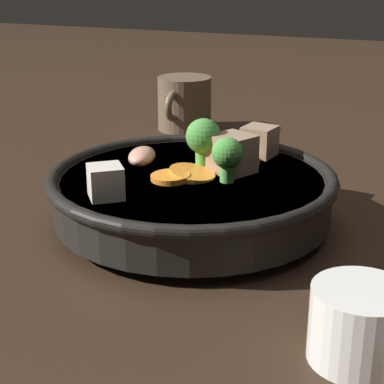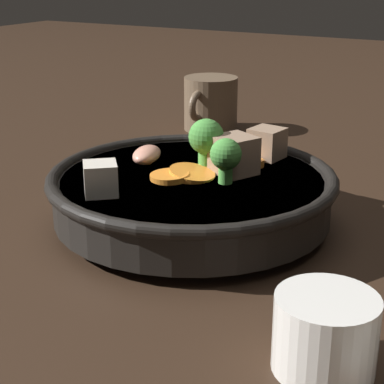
% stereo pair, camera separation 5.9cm
% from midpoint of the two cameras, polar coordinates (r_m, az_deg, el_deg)
% --- Properties ---
extents(ground_plane, '(3.00, 3.00, 0.00)m').
position_cam_midpoint_polar(ground_plane, '(0.60, -2.81, -2.93)').
color(ground_plane, black).
extents(stirfry_bowl, '(0.27, 0.27, 0.10)m').
position_cam_midpoint_polar(stirfry_bowl, '(0.59, -2.80, 0.17)').
color(stirfry_bowl, black).
rests_on(stirfry_bowl, ground_plane).
extents(tea_cup, '(0.06, 0.06, 0.05)m').
position_cam_midpoint_polar(tea_cup, '(0.41, 10.67, -11.57)').
color(tea_cup, white).
rests_on(tea_cup, ground_plane).
extents(dark_mug, '(0.10, 0.08, 0.08)m').
position_cam_midpoint_polar(dark_mug, '(0.93, -2.55, 7.85)').
color(dark_mug, brown).
rests_on(dark_mug, ground_plane).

